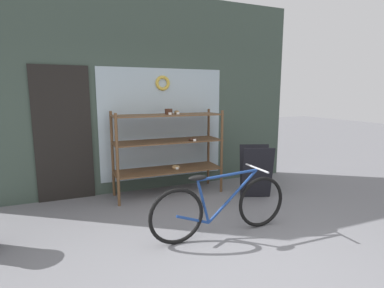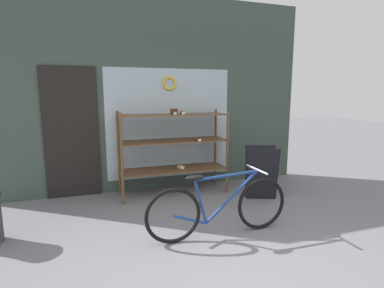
# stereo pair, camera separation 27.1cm
# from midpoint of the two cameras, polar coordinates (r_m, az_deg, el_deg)

# --- Properties ---
(ground_plane) EXTENTS (30.00, 30.00, 0.00)m
(ground_plane) POSITION_cam_midpoint_polar(r_m,az_deg,el_deg) (3.09, 8.56, -23.33)
(ground_plane) COLOR slate
(storefront_facade) EXTENTS (5.41, 0.13, 3.31)m
(storefront_facade) POSITION_cam_midpoint_polar(r_m,az_deg,el_deg) (5.25, -5.55, 8.88)
(storefront_facade) COLOR #3D4C42
(storefront_facade) RESTS_ON ground_plane
(display_case) EXTENTS (1.78, 0.56, 1.43)m
(display_case) POSITION_cam_midpoint_polar(r_m,az_deg,el_deg) (4.96, -1.94, 0.15)
(display_case) COLOR brown
(display_case) RESTS_ON ground_plane
(bicycle) EXTENTS (1.79, 0.46, 0.78)m
(bicycle) POSITION_cam_midpoint_polar(r_m,az_deg,el_deg) (3.62, 7.36, -11.92)
(bicycle) COLOR black
(bicycle) RESTS_ON ground_plane
(sandwich_board) EXTENTS (0.59, 0.53, 0.84)m
(sandwich_board) POSITION_cam_midpoint_polar(r_m,az_deg,el_deg) (4.94, 14.63, -5.37)
(sandwich_board) COLOR black
(sandwich_board) RESTS_ON ground_plane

